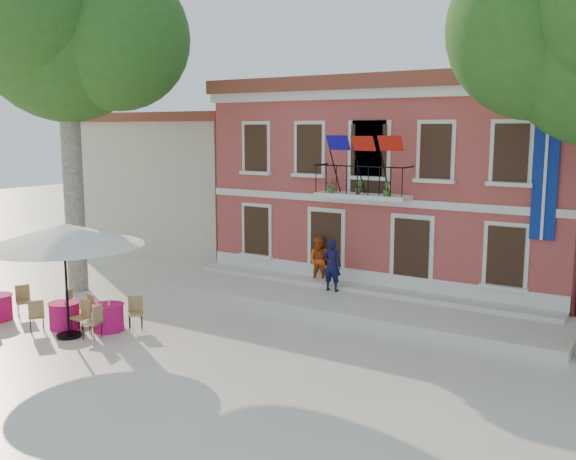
# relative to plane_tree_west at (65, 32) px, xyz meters

# --- Properties ---
(ground) EXTENTS (90.00, 90.00, 0.00)m
(ground) POSITION_rel_plane_tree_west_xyz_m (7.02, -1.20, -8.90)
(ground) COLOR beige
(ground) RESTS_ON ground
(main_building) EXTENTS (13.50, 9.59, 7.50)m
(main_building) POSITION_rel_plane_tree_west_xyz_m (9.02, 8.78, -5.12)
(main_building) COLOR #AD4A3E
(main_building) RESTS_ON ground
(neighbor_west) EXTENTS (9.40, 9.40, 6.40)m
(neighbor_west) POSITION_rel_plane_tree_west_xyz_m (-2.48, 9.80, -5.68)
(neighbor_west) COLOR beige
(neighbor_west) RESTS_ON ground
(terrace) EXTENTS (14.00, 3.40, 0.30)m
(terrace) POSITION_rel_plane_tree_west_xyz_m (9.02, 3.20, -8.75)
(terrace) COLOR silver
(terrace) RESTS_ON ground
(plane_tree_west) EXTENTS (6.13, 6.13, 12.04)m
(plane_tree_west) POSITION_rel_plane_tree_west_xyz_m (0.00, 0.00, 0.00)
(plane_tree_west) COLOR #A59E84
(plane_tree_west) RESTS_ON ground
(patio_umbrella) EXTENTS (4.28, 4.28, 3.18)m
(patio_umbrella) POSITION_rel_plane_tree_west_xyz_m (3.99, -3.63, -6.04)
(patio_umbrella) COLOR black
(patio_umbrella) RESTS_ON ground
(pedestrian_navy) EXTENTS (0.67, 0.46, 1.77)m
(pedestrian_navy) POSITION_rel_plane_tree_west_xyz_m (8.23, 3.76, -7.71)
(pedestrian_navy) COLOR #101135
(pedestrian_navy) RESTS_ON terrace
(pedestrian_orange) EXTENTS (0.87, 0.72, 1.66)m
(pedestrian_orange) POSITION_rel_plane_tree_west_xyz_m (7.35, 4.44, -7.77)
(pedestrian_orange) COLOR #D45119
(pedestrian_orange) RESTS_ON terrace
(cafe_table_1) EXTENTS (1.69, 1.87, 0.95)m
(cafe_table_1) POSITION_rel_plane_tree_west_xyz_m (3.27, -3.19, -8.47)
(cafe_table_1) COLOR #E21568
(cafe_table_1) RESTS_ON ground
(cafe_table_3) EXTENTS (1.83, 1.79, 0.95)m
(cafe_table_3) POSITION_rel_plane_tree_west_xyz_m (4.50, -2.65, -8.47)
(cafe_table_3) COLOR #E21568
(cafe_table_3) RESTS_ON ground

